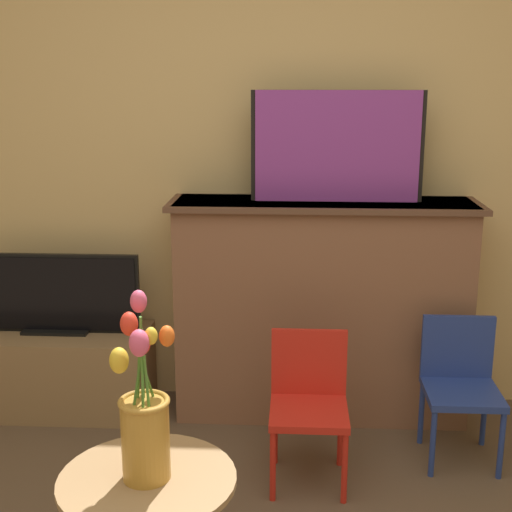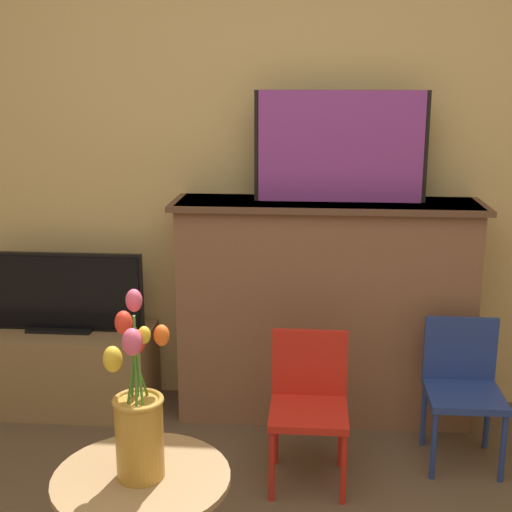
{
  "view_description": "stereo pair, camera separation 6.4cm",
  "coord_description": "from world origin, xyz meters",
  "px_view_note": "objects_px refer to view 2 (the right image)",
  "views": [
    {
      "loc": [
        0.09,
        -1.32,
        1.62
      ],
      "look_at": [
        -0.06,
        1.32,
        0.94
      ],
      "focal_mm": 50.0,
      "sensor_mm": 36.0,
      "label": 1
    },
    {
      "loc": [
        0.15,
        -1.32,
        1.62
      ],
      "look_at": [
        -0.06,
        1.32,
        0.94
      ],
      "focal_mm": 50.0,
      "sensor_mm": 36.0,
      "label": 2
    }
  ],
  "objects_px": {
    "tv_monitor": "(59,293)",
    "vase_tulips": "(138,416)",
    "chair_blue": "(462,382)",
    "painting": "(341,147)",
    "chair_red": "(309,398)"
  },
  "relations": [
    {
      "from": "tv_monitor",
      "to": "vase_tulips",
      "type": "bearing_deg",
      "value": -61.76
    },
    {
      "from": "chair_blue",
      "to": "vase_tulips",
      "type": "xyz_separation_m",
      "value": [
        -1.15,
        -1.01,
        0.31
      ]
    },
    {
      "from": "tv_monitor",
      "to": "chair_blue",
      "type": "height_order",
      "value": "tv_monitor"
    },
    {
      "from": "vase_tulips",
      "to": "chair_blue",
      "type": "bearing_deg",
      "value": 41.3
    },
    {
      "from": "painting",
      "to": "tv_monitor",
      "type": "bearing_deg",
      "value": -178.06
    },
    {
      "from": "painting",
      "to": "vase_tulips",
      "type": "bearing_deg",
      "value": -113.81
    },
    {
      "from": "painting",
      "to": "vase_tulips",
      "type": "height_order",
      "value": "painting"
    },
    {
      "from": "tv_monitor",
      "to": "chair_red",
      "type": "bearing_deg",
      "value": -24.29
    },
    {
      "from": "chair_blue",
      "to": "vase_tulips",
      "type": "relative_size",
      "value": 1.13
    },
    {
      "from": "painting",
      "to": "vase_tulips",
      "type": "relative_size",
      "value": 1.45
    },
    {
      "from": "painting",
      "to": "chair_red",
      "type": "distance_m",
      "value": 1.13
    },
    {
      "from": "tv_monitor",
      "to": "chair_blue",
      "type": "xyz_separation_m",
      "value": [
        1.87,
        -0.34,
        -0.24
      ]
    },
    {
      "from": "tv_monitor",
      "to": "chair_red",
      "type": "relative_size",
      "value": 1.36
    },
    {
      "from": "tv_monitor",
      "to": "chair_blue",
      "type": "relative_size",
      "value": 1.36
    },
    {
      "from": "painting",
      "to": "vase_tulips",
      "type": "distance_m",
      "value": 1.65
    }
  ]
}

